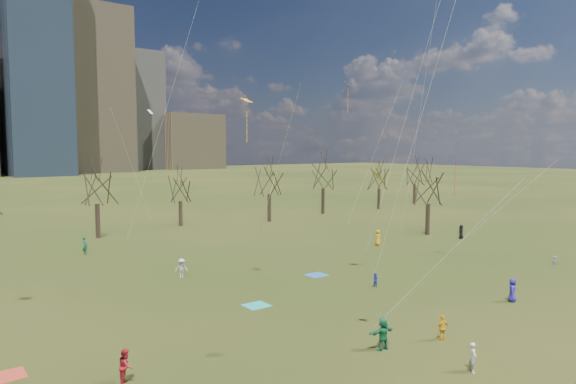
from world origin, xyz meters
TOP-DOWN VIEW (x-y plane):
  - ground at (0.00, 0.00)m, footprint 500.00×500.00m
  - bare_tree_row at (-0.09, 37.22)m, footprint 113.04×29.80m
  - blanket_teal at (-6.56, 6.83)m, footprint 1.60×1.50m
  - blanket_navy at (2.05, 10.76)m, footprint 1.60×1.50m
  - blanket_crimson at (-21.79, 4.86)m, footprint 1.60×1.50m
  - person_0 at (8.04, -3.06)m, footprint 0.94×0.79m
  - person_1 at (-4.06, -7.90)m, footprint 0.61×0.61m
  - person_2 at (-17.58, 0.85)m, footprint 0.90×0.97m
  - person_3 at (20.82, 0.15)m, footprint 0.72×0.76m
  - person_4 at (-1.87, -4.59)m, footprint 0.89×0.48m
  - person_5 at (-5.44, -3.48)m, footprint 1.65×0.64m
  - person_6 at (26.82, 13.81)m, footprint 0.86×0.95m
  - person_8 at (3.19, 5.18)m, footprint 0.48×0.59m
  - person_9 at (-7.27, 16.90)m, footprint 1.16×0.96m
  - person_12 at (15.89, 16.78)m, footprint 0.78×0.97m
  - person_13 at (-10.99, 31.02)m, footprint 0.58×0.75m
  - kites_airborne at (1.86, 10.68)m, footprint 56.88×46.83m

SIDE VIEW (x-z plane):
  - ground at x=0.00m, z-range 0.00..0.00m
  - blanket_teal at x=-6.56m, z-range 0.00..0.03m
  - blanket_navy at x=2.05m, z-range 0.00..0.03m
  - blanket_crimson at x=-21.79m, z-range 0.00..0.03m
  - person_3 at x=20.82m, z-range 0.00..1.04m
  - person_8 at x=3.19m, z-range 0.00..1.11m
  - person_1 at x=-4.06m, z-range 0.00..1.43m
  - person_4 at x=-1.87m, z-range 0.00..1.43m
  - person_9 at x=-7.27m, z-range 0.00..1.57m
  - person_2 at x=-17.58m, z-range 0.00..1.59m
  - person_6 at x=26.82m, z-range 0.00..1.63m
  - person_0 at x=8.04m, z-range 0.00..1.64m
  - person_12 at x=15.89m, z-range 0.00..1.73m
  - person_5 at x=-5.44m, z-range 0.00..1.74m
  - person_13 at x=-10.99m, z-range 0.00..1.83m
  - bare_tree_row at x=-0.09m, z-range 1.37..10.87m
  - kites_airborne at x=1.86m, z-range -3.30..33.23m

